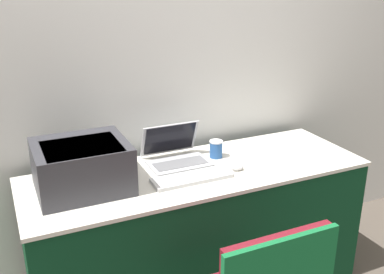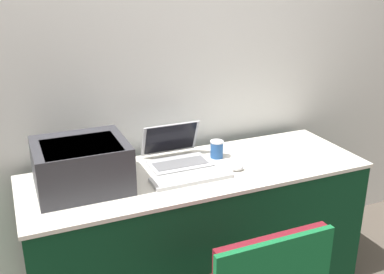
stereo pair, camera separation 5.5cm
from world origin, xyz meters
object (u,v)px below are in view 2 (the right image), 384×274
object	(u,v)px
printer	(81,164)
laptop_left	(176,155)
mouse	(237,168)
external_keyboard	(191,178)
coffee_cup	(217,149)

from	to	relation	value
printer	laptop_left	bearing A→B (deg)	11.29
printer	mouse	distance (m)	0.81
printer	mouse	size ratio (longest dim) A/B	6.12
external_keyboard	mouse	xyz separation A→B (m)	(0.27, 0.01, 0.01)
laptop_left	mouse	bearing A→B (deg)	-41.75
external_keyboard	printer	bearing A→B (deg)	165.95
laptop_left	external_keyboard	size ratio (longest dim) A/B	0.78
external_keyboard	mouse	distance (m)	0.27
mouse	coffee_cup	bearing A→B (deg)	95.97
laptop_left	mouse	world-z (taller)	laptop_left
printer	external_keyboard	xyz separation A→B (m)	(0.52, -0.13, -0.12)
laptop_left	printer	bearing A→B (deg)	-168.71
printer	coffee_cup	xyz separation A→B (m)	(0.77, 0.08, -0.08)
laptop_left	coffee_cup	distance (m)	0.24
printer	external_keyboard	distance (m)	0.55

